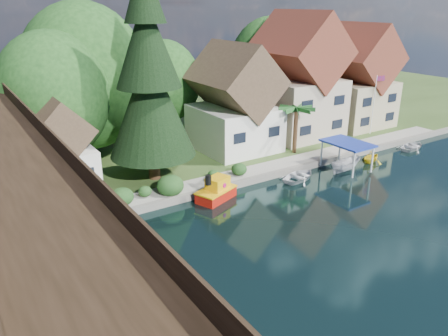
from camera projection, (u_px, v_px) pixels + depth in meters
The scene contains 19 objects.
ground at pixel (279, 231), 30.68m from camera, with size 140.00×140.00×0.00m, color black.
bank at pixel (113, 123), 57.25m from camera, with size 140.00×52.00×0.50m, color #324C1E.
seawall at pixel (257, 179), 38.88m from camera, with size 60.00×0.40×0.62m, color slate.
promenade at pixel (265, 168), 40.84m from camera, with size 50.00×2.60×0.06m, color gray.
trestle_bridge at pixel (6, 186), 24.69m from camera, with size 4.12×44.18×9.30m.
house_left at pixel (234, 105), 44.96m from camera, with size 7.64×8.64×11.02m.
house_center at pixel (297, 84), 49.48m from camera, with size 8.65×9.18×13.89m.
house_right at pixel (355, 83), 53.89m from camera, with size 8.15×8.64×12.45m.
shed at pixel (60, 152), 35.09m from camera, with size 5.09×5.40×7.85m.
bg_trees at pixel (158, 83), 45.26m from camera, with size 49.90×13.30×10.57m.
shrubs at pixel (162, 186), 35.16m from camera, with size 15.76×2.47×1.70m.
conifer at pixel (149, 79), 35.57m from camera, with size 7.33×7.33×18.05m.
palm_tree at pixel (297, 110), 43.69m from camera, with size 4.00×4.00×5.11m.
flagpole at pixel (375, 98), 50.21m from camera, with size 1.04×0.39×6.90m.
tugboat at pixel (216, 191), 35.41m from camera, with size 3.89×3.00×2.50m.
boat_white_a at pixel (300, 175), 39.60m from camera, with size 2.75×3.85×0.80m, color white.
boat_canopy at pixel (346, 159), 41.13m from camera, with size 3.65×4.54×2.90m.
boat_yellow at pixel (371, 156), 43.69m from camera, with size 2.20×2.55×1.34m, color yellow.
boat_white_b at pixel (413, 145), 47.84m from camera, with size 2.60×3.64×0.75m, color silver.
Camera 1 is at (-18.03, -20.60, 15.06)m, focal length 35.00 mm.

